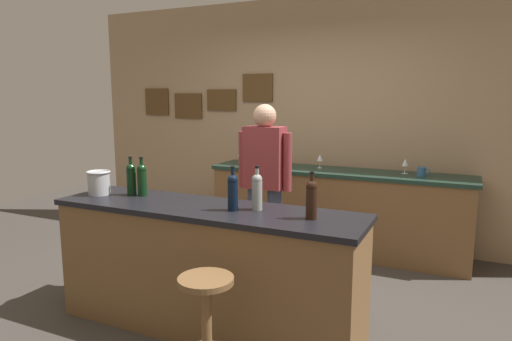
{
  "coord_description": "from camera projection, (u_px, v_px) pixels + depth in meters",
  "views": [
    {
      "loc": [
        1.65,
        -3.08,
        1.69
      ],
      "look_at": [
        -0.0,
        0.45,
        1.05
      ],
      "focal_mm": 31.94,
      "sensor_mm": 36.0,
      "label": 1
    }
  ],
  "objects": [
    {
      "name": "ground_plane",
      "position": [
        233.0,
        305.0,
        3.72
      ],
      "size": [
        10.0,
        10.0,
        0.0
      ],
      "primitive_type": "plane",
      "color": "#423D38"
    },
    {
      "name": "wine_bottle_d",
      "position": [
        257.0,
        190.0,
        3.09
      ],
      "size": [
        0.07,
        0.07,
        0.31
      ],
      "color": "#999E99",
      "rests_on": "bar_counter"
    },
    {
      "name": "wine_glass_c",
      "position": [
        405.0,
        163.0,
        4.66
      ],
      "size": [
        0.07,
        0.07,
        0.16
      ],
      "color": "silver",
      "rests_on": "side_counter"
    },
    {
      "name": "bartender",
      "position": [
        265.0,
        180.0,
        4.14
      ],
      "size": [
        0.52,
        0.21,
        1.62
      ],
      "color": "#384766",
      "rests_on": "ground_plane"
    },
    {
      "name": "back_wall",
      "position": [
        312.0,
        121.0,
        5.31
      ],
      "size": [
        6.0,
        0.09,
        2.8
      ],
      "color": "tan",
      "rests_on": "ground_plane"
    },
    {
      "name": "side_counter",
      "position": [
        336.0,
        211.0,
        4.95
      ],
      "size": [
        2.79,
        0.56,
        0.9
      ],
      "color": "brown",
      "rests_on": "ground_plane"
    },
    {
      "name": "wine_bottle_c",
      "position": [
        233.0,
        191.0,
        3.08
      ],
      "size": [
        0.07,
        0.07,
        0.31
      ],
      "color": "black",
      "rests_on": "bar_counter"
    },
    {
      "name": "wine_bottle_b",
      "position": [
        142.0,
        179.0,
        3.53
      ],
      "size": [
        0.07,
        0.07,
        0.31
      ],
      "color": "black",
      "rests_on": "bar_counter"
    },
    {
      "name": "bar_stool",
      "position": [
        206.0,
        314.0,
        2.6
      ],
      "size": [
        0.32,
        0.32,
        0.68
      ],
      "color": "brown",
      "rests_on": "ground_plane"
    },
    {
      "name": "wine_glass_b",
      "position": [
        320.0,
        158.0,
        5.02
      ],
      "size": [
        0.07,
        0.07,
        0.16
      ],
      "color": "silver",
      "rests_on": "side_counter"
    },
    {
      "name": "bar_counter",
      "position": [
        206.0,
        268.0,
        3.29
      ],
      "size": [
        2.29,
        0.6,
        0.92
      ],
      "color": "brown",
      "rests_on": "ground_plane"
    },
    {
      "name": "wine_bottle_e",
      "position": [
        312.0,
        198.0,
        2.86
      ],
      "size": [
        0.07,
        0.07,
        0.31
      ],
      "color": "black",
      "rests_on": "bar_counter"
    },
    {
      "name": "wine_glass_a",
      "position": [
        240.0,
        153.0,
        5.43
      ],
      "size": [
        0.07,
        0.07,
        0.16
      ],
      "color": "silver",
      "rests_on": "side_counter"
    },
    {
      "name": "wine_bottle_a",
      "position": [
        131.0,
        178.0,
        3.56
      ],
      "size": [
        0.07,
        0.07,
        0.31
      ],
      "color": "black",
      "rests_on": "bar_counter"
    },
    {
      "name": "ice_bucket",
      "position": [
        99.0,
        182.0,
        3.58
      ],
      "size": [
        0.19,
        0.19,
        0.19
      ],
      "color": "#B7BABF",
      "rests_on": "bar_counter"
    },
    {
      "name": "coffee_mug",
      "position": [
        422.0,
        172.0,
        4.51
      ],
      "size": [
        0.12,
        0.08,
        0.09
      ],
      "color": "#336699",
      "rests_on": "side_counter"
    }
  ]
}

